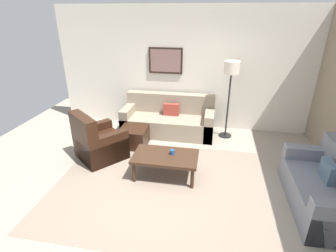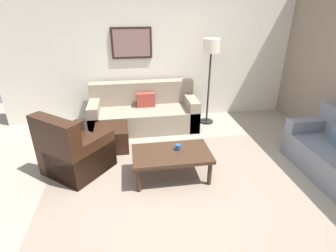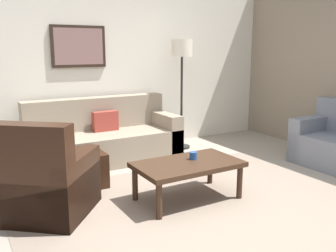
% 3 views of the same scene
% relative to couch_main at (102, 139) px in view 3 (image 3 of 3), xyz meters
% --- Properties ---
extents(ground_plane, '(8.00, 8.00, 0.00)m').
position_rel_couch_main_xyz_m(ground_plane, '(0.23, -2.11, -0.30)').
color(ground_plane, gray).
extents(rear_partition, '(6.00, 0.12, 2.80)m').
position_rel_couch_main_xyz_m(rear_partition, '(0.23, 0.49, 1.10)').
color(rear_partition, silver).
rests_on(rear_partition, ground_plane).
extents(area_rug, '(3.46, 2.77, 0.01)m').
position_rel_couch_main_xyz_m(area_rug, '(0.23, -2.11, -0.29)').
color(area_rug, gray).
rests_on(area_rug, ground_plane).
extents(couch_main, '(2.08, 0.88, 0.88)m').
position_rel_couch_main_xyz_m(couch_main, '(0.00, 0.00, 0.00)').
color(couch_main, gray).
rests_on(couch_main, ground_plane).
extents(armchair_leather, '(1.13, 1.13, 0.95)m').
position_rel_couch_main_xyz_m(armchair_leather, '(-1.14, -1.47, 0.01)').
color(armchair_leather, black).
rests_on(armchair_leather, ground_plane).
extents(ottoman, '(0.56, 0.56, 0.40)m').
position_rel_couch_main_xyz_m(ottoman, '(-0.61, -0.83, -0.10)').
color(ottoman, black).
rests_on(ottoman, ground_plane).
extents(coffee_table, '(1.10, 0.64, 0.41)m').
position_rel_couch_main_xyz_m(coffee_table, '(0.26, -1.81, 0.06)').
color(coffee_table, '#382316').
rests_on(coffee_table, ground_plane).
extents(cup, '(0.08, 0.08, 0.08)m').
position_rel_couch_main_xyz_m(cup, '(0.37, -1.76, 0.15)').
color(cup, '#1E478C').
rests_on(cup, coffee_table).
extents(lamp_standing, '(0.32, 0.32, 1.71)m').
position_rel_couch_main_xyz_m(lamp_standing, '(1.33, -0.02, 1.11)').
color(lamp_standing, black).
rests_on(lamp_standing, ground_plane).
extents(framed_artwork, '(0.79, 0.04, 0.59)m').
position_rel_couch_main_xyz_m(framed_artwork, '(-0.15, 0.40, 1.30)').
color(framed_artwork, black).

